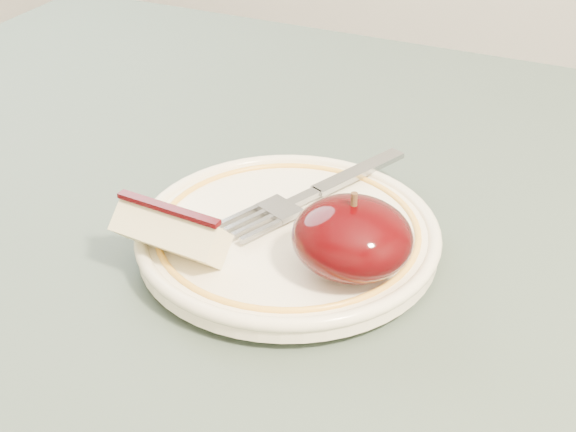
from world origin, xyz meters
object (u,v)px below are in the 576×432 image
at_px(table, 216,375).
at_px(apple_half, 352,238).
at_px(fork, 315,192).
at_px(plate, 288,234).

xyz_separation_m(table, apple_half, (0.09, 0.02, 0.13)).
relative_size(table, apple_half, 12.41).
bearing_deg(fork, plate, -158.35).
distance_m(plate, apple_half, 0.06).
bearing_deg(apple_half, table, -167.59).
xyz_separation_m(table, fork, (0.04, 0.09, 0.11)).
height_order(plate, apple_half, apple_half).
height_order(table, plate, plate).
bearing_deg(fork, apple_half, -119.15).
xyz_separation_m(plate, fork, (0.00, 0.04, 0.01)).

